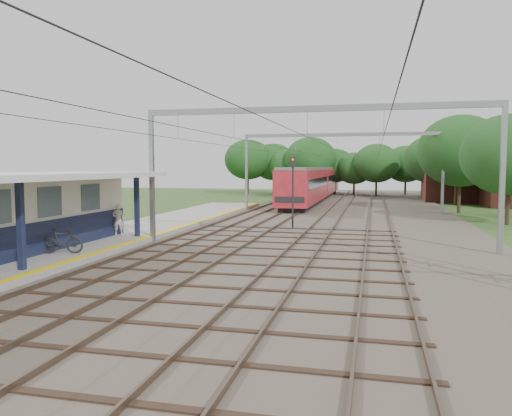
% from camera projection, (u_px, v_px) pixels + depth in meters
% --- Properties ---
extents(ground, '(160.00, 160.00, 0.00)m').
position_uv_depth(ground, '(68.00, 354.00, 10.84)').
color(ground, '#2D4C1E').
rests_on(ground, ground).
extents(ballast_bed, '(18.00, 90.00, 0.10)m').
position_uv_depth(ballast_bed, '(342.00, 218.00, 39.01)').
color(ballast_bed, '#473D33').
rests_on(ballast_bed, ground).
extents(platform, '(5.00, 52.00, 0.35)m').
position_uv_depth(platform, '(101.00, 241.00, 26.13)').
color(platform, gray).
rests_on(platform, ground).
extents(yellow_stripe, '(0.45, 52.00, 0.01)m').
position_uv_depth(yellow_stripe, '(140.00, 239.00, 25.60)').
color(yellow_stripe, yellow).
rests_on(yellow_stripe, platform).
extents(rail_tracks, '(11.80, 88.00, 0.15)m').
position_uv_depth(rail_tracks, '(310.00, 216.00, 39.57)').
color(rail_tracks, brown).
rests_on(rail_tracks, ballast_bed).
extents(catenary_system, '(17.22, 88.00, 7.00)m').
position_uv_depth(catenary_system, '(330.00, 145.00, 34.12)').
color(catenary_system, gray).
rests_on(catenary_system, ground).
extents(tree_band, '(31.72, 30.88, 8.82)m').
position_uv_depth(tree_band, '(354.00, 160.00, 64.94)').
color(tree_band, '#382619').
rests_on(tree_band, ground).
extents(house_far, '(8.00, 6.12, 8.66)m').
position_uv_depth(house_far, '(460.00, 174.00, 57.31)').
color(house_far, brown).
rests_on(house_far, ground).
extents(person, '(0.74, 0.61, 1.72)m').
position_uv_depth(person, '(118.00, 220.00, 26.90)').
color(person, beige).
rests_on(person, platform).
extents(bicycle, '(1.88, 0.97, 1.08)m').
position_uv_depth(bicycle, '(62.00, 241.00, 21.29)').
color(bicycle, black).
rests_on(bicycle, platform).
extents(train, '(2.98, 37.14, 3.91)m').
position_uv_depth(train, '(315.00, 182.00, 59.88)').
color(train, black).
rests_on(train, ballast_bed).
extents(signal_post, '(0.34, 0.29, 4.66)m').
position_uv_depth(signal_post, '(293.00, 183.00, 31.83)').
color(signal_post, black).
rests_on(signal_post, ground).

